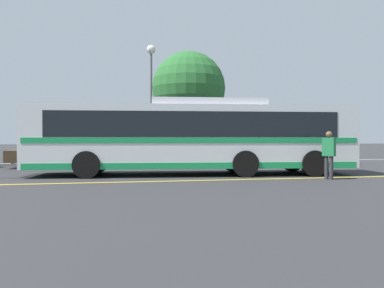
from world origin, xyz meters
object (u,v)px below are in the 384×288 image
at_px(parked_car_3, 307,151).
at_px(street_lamp, 151,76).
at_px(pedestrian_0, 329,152).
at_px(tree_1, 189,88).
at_px(parked_car_1, 59,154).
at_px(parked_car_2, 191,152).
at_px(transit_bus, 192,136).

distance_m(parked_car_3, street_lamp, 10.20).
bearing_deg(parked_car_3, pedestrian_0, 157.49).
bearing_deg(tree_1, parked_car_1, -143.07).
bearing_deg(parked_car_2, parked_car_3, -88.31).
bearing_deg(transit_bus, street_lamp, 13.26).
relative_size(parked_car_2, pedestrian_0, 2.68).
bearing_deg(parked_car_3, tree_1, 44.45).
bearing_deg(pedestrian_0, tree_1, 152.82).
bearing_deg(pedestrian_0, parked_car_3, 119.60).
height_order(parked_car_2, pedestrian_0, pedestrian_0).
height_order(parked_car_2, tree_1, tree_1).
distance_m(parked_car_2, pedestrian_0, 8.82).
distance_m(transit_bus, parked_car_1, 7.93).
bearing_deg(pedestrian_0, transit_bus, -159.11).
relative_size(parked_car_1, street_lamp, 0.68).
bearing_deg(street_lamp, parked_car_2, -52.28).
xyz_separation_m(parked_car_2, tree_1, (0.97, 5.73, 4.29)).
bearing_deg(street_lamp, tree_1, 47.78).
height_order(transit_bus, street_lamp, street_lamp).
height_order(transit_bus, parked_car_3, transit_bus).
height_order(parked_car_3, tree_1, tree_1).
xyz_separation_m(pedestrian_0, street_lamp, (-5.36, 10.64, 4.28)).
bearing_deg(street_lamp, parked_car_1, -151.49).
distance_m(transit_bus, street_lamp, 8.78).
height_order(parked_car_2, parked_car_3, parked_car_3).
distance_m(pedestrian_0, street_lamp, 12.67).
distance_m(parked_car_2, parked_car_3, 6.78).
relative_size(transit_bus, tree_1, 1.73).
distance_m(parked_car_1, street_lamp, 7.21).
height_order(pedestrian_0, street_lamp, street_lamp).
xyz_separation_m(parked_car_3, pedestrian_0, (-3.35, -7.81, 0.20)).
xyz_separation_m(transit_bus, parked_car_1, (-5.88, 5.24, -0.88)).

